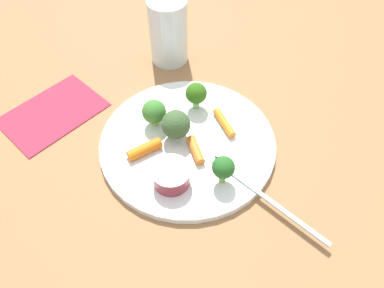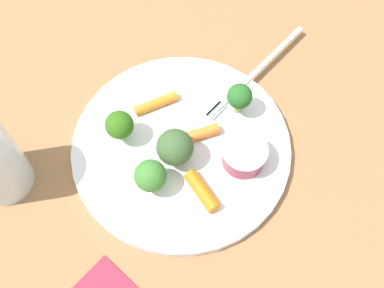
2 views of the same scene
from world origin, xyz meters
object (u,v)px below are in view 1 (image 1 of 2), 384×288
broccoli_floret_0 (154,112)px  drinking_glass (168,31)px  fork (265,197)px  plate (188,143)px  carrot_stick_0 (224,123)px  carrot_stick_2 (196,150)px  broccoli_floret_1 (176,125)px  broccoli_floret_2 (223,168)px  broccoli_floret_3 (196,94)px  napkin (53,112)px  carrot_stick_1 (144,149)px  sauce_cup (171,176)px

broccoli_floret_0 → drinking_glass: (-0.15, -0.10, 0.02)m
fork → broccoli_floret_0: bearing=-91.1°
plate → carrot_stick_0: 0.07m
carrot_stick_2 → broccoli_floret_1: bearing=-96.5°
broccoli_floret_0 → plate: bearing=95.6°
broccoli_floret_2 → carrot_stick_2: broccoli_floret_2 is taller
broccoli_floret_1 → broccoli_floret_3: size_ratio=1.08×
broccoli_floret_1 → broccoli_floret_3: bearing=-165.6°
broccoli_floret_2 → carrot_stick_2: 0.07m
napkin → carrot_stick_2: bearing=108.3°
drinking_glass → napkin: 0.25m
broccoli_floret_1 → carrot_stick_1: bearing=-17.5°
carrot_stick_0 → fork: 0.14m
broccoli_floret_3 → carrot_stick_0: bearing=86.5°
broccoli_floret_0 → carrot_stick_0: bearing=127.5°
broccoli_floret_1 → carrot_stick_1: broccoli_floret_1 is taller
sauce_cup → broccoli_floret_1: size_ratio=1.05×
carrot_stick_1 → plate: bearing=149.6°
carrot_stick_0 → drinking_glass: bearing=-113.4°
broccoli_floret_1 → drinking_glass: 0.21m
broccoli_floret_0 → fork: (0.00, 0.21, -0.03)m
plate → napkin: 0.24m
broccoli_floret_3 → carrot_stick_0: (0.00, 0.06, -0.02)m
plate → napkin: size_ratio=1.70×
sauce_cup → carrot_stick_0: (-0.13, -0.01, -0.01)m
plate → fork: bearing=86.1°
plate → broccoli_floret_0: 0.07m
broccoli_floret_1 → sauce_cup: bearing=36.3°
broccoli_floret_1 → broccoli_floret_3: broccoli_floret_1 is taller
fork → napkin: fork is taller
sauce_cup → carrot_stick_1: sauce_cup is taller
plate → fork: size_ratio=1.38×
broccoli_floret_1 → carrot_stick_1: (0.05, -0.02, -0.02)m
carrot_stick_1 → drinking_glass: bearing=-147.3°
plate → napkin: (0.09, -0.22, -0.00)m
broccoli_floret_0 → fork: 0.21m
broccoli_floret_1 → drinking_glass: (-0.15, -0.15, 0.02)m
plate → sauce_cup: (0.07, 0.03, 0.02)m
drinking_glass → carrot_stick_2: bearing=50.9°
drinking_glass → broccoli_floret_0: bearing=34.4°
plate → sauce_cup: bearing=23.2°
broccoli_floret_0 → broccoli_floret_2: broccoli_floret_2 is taller
broccoli_floret_3 → plate: bearing=29.0°
sauce_cup → carrot_stick_2: size_ratio=1.13×
broccoli_floret_0 → fork: size_ratio=0.24×
broccoli_floret_0 → fork: broccoli_floret_0 is taller
plate → fork: 0.15m
sauce_cup → drinking_glass: size_ratio=0.45×
carrot_stick_0 → drinking_glass: drinking_glass is taller
broccoli_floret_3 → fork: (0.07, 0.18, -0.03)m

